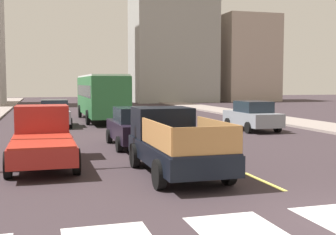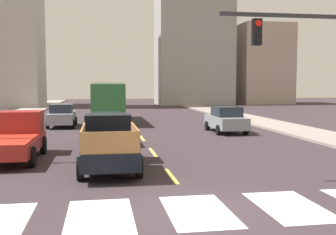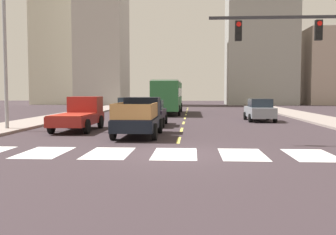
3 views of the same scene
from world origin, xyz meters
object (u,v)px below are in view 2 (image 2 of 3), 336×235
Objects in this scene: city_bus at (107,99)px; sedan_near_right at (106,129)px; sedan_far at (226,119)px; pickup_stakebed at (109,143)px; pickup_dark at (16,137)px; sedan_mid at (62,115)px.

city_bus reaches higher than sedan_near_right.
sedan_far is (7.64, -9.02, -1.09)m from city_bus.
sedan_near_right is at bearing 91.57° from pickup_stakebed.
pickup_dark is (-3.89, 2.55, -0.02)m from pickup_stakebed.
pickup_dark is 1.18× the size of sedan_far.
sedan_far is (7.90, 10.20, -0.08)m from pickup_stakebed.
pickup_stakebed is 1.18× the size of sedan_mid.
city_bus reaches higher than pickup_stakebed.
pickup_dark is at bearing -149.12° from sedan_far.
sedan_near_right is at bearing -152.73° from sedan_far.
city_bus is at bearing 90.54° from pickup_stakebed.
sedan_mid is (0.74, 13.04, -0.06)m from pickup_dark.
sedan_mid is at bearing 106.95° from sedan_near_right.
sedan_mid is at bearing 89.40° from pickup_dark.
pickup_dark is 1.18× the size of sedan_mid.
sedan_mid is at bearing 102.74° from pickup_stakebed.
sedan_far is 1.00× the size of sedan_mid.
city_bus is (0.26, 19.22, 1.02)m from pickup_stakebed.
sedan_mid is (-3.13, 9.85, 0.00)m from sedan_near_right.
sedan_far is at bearing 28.71° from sedan_near_right.
sedan_far is at bearing -28.53° from sedan_mid.
city_bus is at bearing 88.15° from sedan_near_right.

